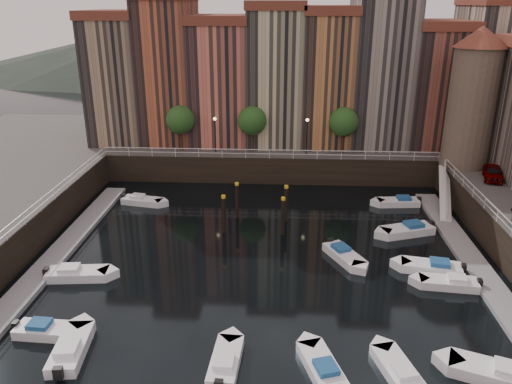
# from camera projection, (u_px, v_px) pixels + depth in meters

# --- Properties ---
(ground) EXTENTS (200.00, 200.00, 0.00)m
(ground) POSITION_uv_depth(u_px,v_px,m) (263.00, 252.00, 40.15)
(ground) COLOR black
(ground) RESTS_ON ground
(quay_far) EXTENTS (80.00, 20.00, 3.00)m
(quay_far) POSITION_uv_depth(u_px,v_px,m) (272.00, 147.00, 63.86)
(quay_far) COLOR black
(quay_far) RESTS_ON ground
(dock_left) EXTENTS (2.00, 28.00, 0.35)m
(dock_left) POSITION_uv_depth(u_px,v_px,m) (61.00, 251.00, 40.00)
(dock_left) COLOR gray
(dock_left) RESTS_ON ground
(dock_right) EXTENTS (2.00, 28.00, 0.35)m
(dock_right) POSITION_uv_depth(u_px,v_px,m) (473.00, 262.00, 38.31)
(dock_right) COLOR gray
(dock_right) RESTS_ON ground
(mountains) EXTENTS (145.00, 100.00, 18.00)m
(mountains) POSITION_uv_depth(u_px,v_px,m) (286.00, 43.00, 139.80)
(mountains) COLOR #2D382D
(mountains) RESTS_ON ground
(far_terrace) EXTENTS (48.70, 10.30, 17.50)m
(far_terrace) POSITION_uv_depth(u_px,v_px,m) (300.00, 74.00, 57.97)
(far_terrace) COLOR #957C5F
(far_terrace) RESTS_ON quay_far
(corner_tower) EXTENTS (5.20, 5.20, 13.80)m
(corner_tower) POSITION_uv_depth(u_px,v_px,m) (473.00, 96.00, 48.98)
(corner_tower) COLOR #6B5B4C
(corner_tower) RESTS_ON quay_right
(promenade_trees) EXTENTS (21.20, 3.20, 5.20)m
(promenade_trees) POSITION_uv_depth(u_px,v_px,m) (258.00, 121.00, 54.84)
(promenade_trees) COLOR black
(promenade_trees) RESTS_ON quay_far
(street_lamps) EXTENTS (10.36, 0.36, 4.18)m
(street_lamps) POSITION_uv_depth(u_px,v_px,m) (261.00, 129.00, 54.13)
(street_lamps) COLOR black
(street_lamps) RESTS_ON quay_far
(railings) EXTENTS (36.08, 34.04, 0.52)m
(railings) POSITION_uv_depth(u_px,v_px,m) (266.00, 187.00, 43.35)
(railings) COLOR white
(railings) RESTS_ON ground
(gangway) EXTENTS (2.78, 8.32, 3.73)m
(gangway) POSITION_uv_depth(u_px,v_px,m) (445.00, 190.00, 47.90)
(gangway) COLOR white
(gangway) RESTS_ON ground
(mooring_pilings) EXTENTS (5.72, 3.77, 3.78)m
(mooring_pilings) POSITION_uv_depth(u_px,v_px,m) (257.00, 209.00, 44.22)
(mooring_pilings) COLOR black
(mooring_pilings) RESTS_ON ground
(boat_left_0) EXTENTS (4.27, 1.74, 0.97)m
(boat_left_0) POSITION_uv_depth(u_px,v_px,m) (47.00, 330.00, 30.07)
(boat_left_0) COLOR white
(boat_left_0) RESTS_ON ground
(boat_left_2) EXTENTS (4.69, 2.08, 1.06)m
(boat_left_2) POSITION_uv_depth(u_px,v_px,m) (76.00, 274.00, 36.27)
(boat_left_2) COLOR white
(boat_left_2) RESTS_ON ground
(boat_left_4) EXTENTS (4.39, 2.30, 0.98)m
(boat_left_4) POSITION_uv_depth(u_px,v_px,m) (142.00, 201.00, 49.63)
(boat_left_4) COLOR white
(boat_left_4) RESTS_ON ground
(boat_right_0) EXTENTS (5.01, 3.33, 1.13)m
(boat_right_0) POSITION_uv_depth(u_px,v_px,m) (497.00, 374.00, 26.49)
(boat_right_0) COLOR white
(boat_right_0) RESTS_ON ground
(boat_right_1) EXTENTS (4.30, 1.94, 0.97)m
(boat_right_1) POSITION_uv_depth(u_px,v_px,m) (450.00, 283.00, 35.14)
(boat_right_1) COLOR white
(boat_right_1) RESTS_ON ground
(boat_right_2) EXTENTS (4.72, 2.45, 1.06)m
(boat_right_2) POSITION_uv_depth(u_px,v_px,m) (433.00, 267.00, 37.16)
(boat_right_2) COLOR white
(boat_right_2) RESTS_ON ground
(boat_right_3) EXTENTS (4.96, 3.20, 1.12)m
(boat_right_3) POSITION_uv_depth(u_px,v_px,m) (408.00, 230.00, 43.16)
(boat_right_3) COLOR white
(boat_right_3) RESTS_ON ground
(boat_right_4) EXTENTS (4.35, 1.91, 0.98)m
(boat_right_4) POSITION_uv_depth(u_px,v_px,m) (399.00, 202.00, 49.31)
(boat_right_4) COLOR white
(boat_right_4) RESTS_ON ground
(boat_near_0) EXTENTS (2.14, 4.72, 1.06)m
(boat_near_0) POSITION_uv_depth(u_px,v_px,m) (71.00, 349.00, 28.39)
(boat_near_0) COLOR white
(boat_near_0) RESTS_ON ground
(boat_near_1) EXTENTS (1.75, 4.27, 0.97)m
(boat_near_1) POSITION_uv_depth(u_px,v_px,m) (225.00, 362.00, 27.42)
(boat_near_1) COLOR white
(boat_near_1) RESTS_ON ground
(boat_near_2) EXTENTS (2.74, 4.42, 0.99)m
(boat_near_2) POSITION_uv_depth(u_px,v_px,m) (323.00, 368.00, 26.96)
(boat_near_2) COLOR white
(boat_near_2) RESTS_ON ground
(boat_near_3) EXTENTS (2.54, 4.34, 0.97)m
(boat_near_3) POSITION_uv_depth(u_px,v_px,m) (399.00, 372.00, 26.71)
(boat_near_3) COLOR white
(boat_near_3) RESTS_ON ground
(car_a) EXTENTS (2.65, 4.31, 1.37)m
(car_a) POSITION_uv_depth(u_px,v_px,m) (493.00, 174.00, 47.08)
(car_a) COLOR gray
(car_a) RESTS_ON quay_right
(boat_extra_854) EXTENTS (3.28, 4.38, 1.00)m
(boat_extra_854) POSITION_uv_depth(u_px,v_px,m) (344.00, 255.00, 39.01)
(boat_extra_854) COLOR white
(boat_extra_854) RESTS_ON ground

